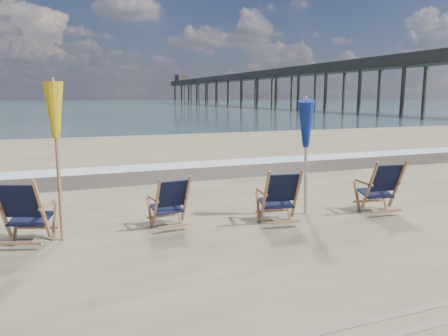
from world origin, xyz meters
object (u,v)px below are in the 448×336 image
object	(u,v)px
beach_chair_0	(42,213)
beach_chair_2	(297,196)
umbrella_yellow	(55,119)
fishing_pier	(269,84)
beach_chair_1	(186,201)
beach_chair_3	(398,187)
umbrella_blue	(307,128)

from	to	relation	value
beach_chair_0	beach_chair_2	bearing A→B (deg)	-163.66
beach_chair_2	umbrella_yellow	distance (m)	4.19
beach_chair_2	fishing_pier	bearing A→B (deg)	-107.65
beach_chair_1	beach_chair_3	world-z (taller)	beach_chair_3
umbrella_yellow	umbrella_blue	world-z (taller)	umbrella_yellow
beach_chair_2	beach_chair_1	bearing A→B (deg)	-7.38
beach_chair_0	umbrella_yellow	xyz separation A→B (m)	(0.27, 0.29, 1.37)
beach_chair_0	umbrella_yellow	world-z (taller)	umbrella_yellow
umbrella_yellow	fishing_pier	bearing A→B (deg)	60.46
beach_chair_1	beach_chair_2	xyz separation A→B (m)	(1.86, -0.56, 0.04)
beach_chair_3	beach_chair_1	bearing A→B (deg)	-0.94
beach_chair_0	beach_chair_2	size ratio (longest dim) A/B	1.05
beach_chair_1	beach_chair_2	bearing A→B (deg)	157.10
beach_chair_0	beach_chair_1	xyz separation A→B (m)	(2.30, 0.18, -0.07)
beach_chair_1	beach_chair_0	bearing A→B (deg)	-1.67
umbrella_blue	fishing_pier	xyz separation A→B (m)	(36.66, 72.57, 2.97)
beach_chair_0	beach_chair_3	size ratio (longest dim) A/B	1.00
beach_chair_3	umbrella_blue	size ratio (longest dim) A/B	0.49
umbrella_yellow	fishing_pier	size ratio (longest dim) A/B	0.02
beach_chair_0	umbrella_blue	xyz separation A→B (m)	(4.58, 0.05, 1.14)
beach_chair_2	umbrella_blue	xyz separation A→B (m)	(0.43, 0.42, 1.16)
beach_chair_1	umbrella_blue	xyz separation A→B (m)	(2.29, -0.13, 1.20)
beach_chair_1	beach_chair_2	distance (m)	1.94
beach_chair_3	fishing_pier	xyz separation A→B (m)	(34.88, 73.06, 4.11)
umbrella_blue	beach_chair_1	bearing A→B (deg)	176.64
beach_chair_1	umbrella_blue	size ratio (longest dim) A/B	0.43
beach_chair_1	umbrella_blue	bearing A→B (deg)	170.41
umbrella_blue	beach_chair_0	bearing A→B (deg)	-179.39
beach_chair_0	beach_chair_3	bearing A→B (deg)	-162.44
beach_chair_0	beach_chair_1	distance (m)	2.30
beach_chair_2	beach_chair_3	size ratio (longest dim) A/B	0.96
beach_chair_1	beach_chair_3	distance (m)	4.11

